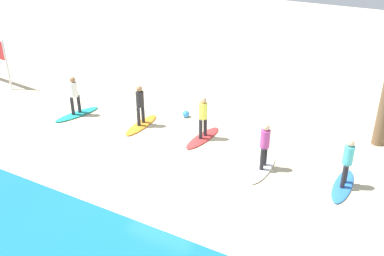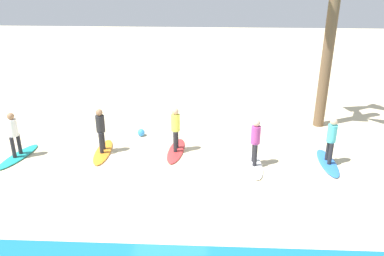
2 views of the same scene
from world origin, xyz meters
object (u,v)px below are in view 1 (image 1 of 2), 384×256
surfer_orange (140,102)px  beach_ball (186,114)px  surfer_blue (348,159)px  surfer_teal (74,93)px  surfboard_teal (77,114)px  surfer_red (203,114)px  surfboard_white (263,168)px  surfboard_orange (141,125)px  surfboard_blue (343,186)px  surfer_white (265,143)px  surfboard_red (203,138)px

surfer_orange → beach_ball: surfer_orange is taller
surfer_blue → surfer_teal: (11.08, 0.04, 0.00)m
surfer_orange → surfboard_teal: bearing=9.6°
surfer_red → surfer_teal: size_ratio=1.00×
surfer_blue → surfboard_white: bearing=5.4°
surfer_red → beach_ball: surfer_red is taller
surfboard_orange → surfer_teal: 3.18m
beach_ball → surfboard_teal: bearing=26.8°
surfboard_white → surfer_red: 3.11m
surfboard_blue → beach_ball: (6.93, -2.06, 0.10)m
surfboard_blue → surfer_blue: (0.00, 0.00, 0.99)m
surfer_white → beach_ball: size_ratio=5.52×
surfboard_orange → surfboard_teal: (2.98, 0.50, 0.00)m
surfboard_white → surfboard_teal: size_ratio=1.00×
surfer_white → surfer_orange: bearing=-7.4°
surfboard_orange → surfer_teal: bearing=-82.4°
beach_ball → surfboard_red: bearing=138.3°
surfer_blue → surfer_orange: size_ratio=1.00×
surfboard_blue → surfboard_teal: (11.08, 0.04, 0.00)m
surfboard_red → surfboard_orange: size_ratio=1.00×
surfer_blue → surfer_white: (2.60, 0.25, 0.00)m
surfboard_teal → surfer_teal: surfer_teal is taller
surfboard_red → surfer_orange: (2.70, 0.23, 0.99)m
surfboard_orange → surfboard_teal: same height
beach_ball → surfboard_white: bearing=151.9°
surfer_blue → surfboard_red: bearing=-7.3°
surfboard_blue → surfer_teal: 11.12m
surfboard_blue → beach_ball: beach_ball is taller
surfboard_red → beach_ball: beach_ball is taller
surfer_orange → surfer_teal: same height
surfer_blue → surfer_red: size_ratio=1.00×
surfboard_orange → surfboard_teal: bearing=-82.4°
surfer_white → surfboard_teal: surfer_white is taller
beach_ball → surfer_orange: bearing=53.8°
surfer_white → surfboard_white: bearing=180.0°
surfer_red → surfboard_teal: (5.68, 0.73, -0.99)m
surfer_red → beach_ball: (1.53, -1.36, -0.89)m
surfboard_red → beach_ball: (1.53, -1.36, 0.10)m
surfer_blue → surfer_orange: (8.10, -0.46, 0.00)m
surfer_blue → surfboard_teal: (11.08, 0.04, -0.99)m
surfer_blue → surfer_red: bearing=-7.3°
surfer_blue → surfer_teal: same height
surfer_red → surfboard_orange: size_ratio=0.78×
surfboard_blue → surfer_white: size_ratio=1.28×
surfboard_blue → surfer_red: (5.40, -0.69, 0.99)m
surfer_white → surfboard_red: size_ratio=0.78×
surfboard_teal → surfboard_red: bearing=111.8°
surfboard_blue → surfboard_white: bearing=-85.5°
surfer_blue → surfboard_white: size_ratio=0.78×
surfer_blue → surfboard_red: size_ratio=0.78×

